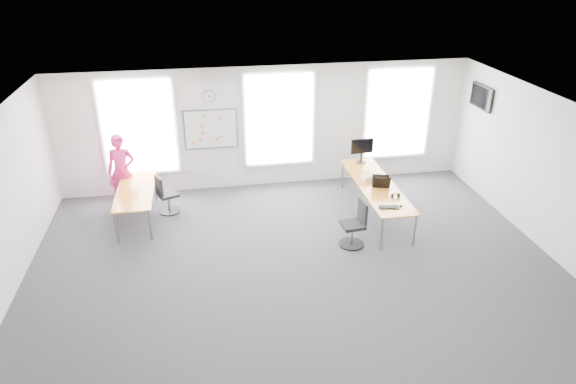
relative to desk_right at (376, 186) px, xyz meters
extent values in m
plane|color=#28292E|center=(-2.15, -1.98, -0.69)|extent=(10.00, 10.00, 0.00)
plane|color=white|center=(-2.15, -1.98, 2.31)|extent=(10.00, 10.00, 0.00)
plane|color=silver|center=(-2.15, 2.02, 0.81)|extent=(10.00, 0.00, 10.00)
plane|color=silver|center=(-2.15, -5.98, 0.81)|extent=(10.00, 0.00, 10.00)
plane|color=silver|center=(2.85, -1.98, 0.81)|extent=(0.00, 10.00, 10.00)
cube|color=white|center=(-5.15, 1.99, 1.01)|extent=(1.60, 0.06, 2.20)
cube|color=white|center=(-1.85, 1.99, 1.01)|extent=(1.60, 0.06, 2.20)
cube|color=white|center=(1.15, 1.99, 1.01)|extent=(1.60, 0.06, 2.20)
cube|color=gold|center=(0.00, 0.00, 0.03)|extent=(0.81, 3.03, 0.03)
cylinder|color=gray|center=(-0.34, -1.46, -0.34)|extent=(0.05, 0.05, 0.71)
cylinder|color=gray|center=(0.34, -1.46, -0.34)|extent=(0.05, 0.05, 0.71)
cylinder|color=gray|center=(-0.34, 1.46, -0.34)|extent=(0.05, 0.05, 0.71)
cylinder|color=gray|center=(0.34, 1.46, -0.34)|extent=(0.05, 0.05, 0.71)
cube|color=gold|center=(-5.23, 0.63, 0.01)|extent=(0.79, 1.97, 0.03)
cylinder|color=gray|center=(-5.56, -0.29, -0.35)|extent=(0.05, 0.05, 0.69)
cylinder|color=gray|center=(-4.90, -0.29, -0.35)|extent=(0.05, 0.05, 0.69)
cylinder|color=gray|center=(-5.56, 1.56, -0.35)|extent=(0.05, 0.05, 0.69)
cylinder|color=gray|center=(-4.90, 1.56, -0.35)|extent=(0.05, 0.05, 0.69)
cylinder|color=black|center=(-0.87, -1.20, -0.68)|extent=(0.51, 0.51, 0.03)
cylinder|color=gray|center=(-0.87, -1.20, -0.46)|extent=(0.06, 0.06, 0.41)
cube|color=black|center=(-0.87, -1.20, -0.23)|extent=(0.47, 0.47, 0.07)
cube|color=black|center=(-0.68, -1.18, 0.04)|extent=(0.08, 0.41, 0.44)
cylinder|color=black|center=(-4.57, 0.91, -0.68)|extent=(0.48, 0.48, 0.03)
cylinder|color=gray|center=(-4.57, 0.91, -0.47)|extent=(0.06, 0.06, 0.39)
cube|color=black|center=(-4.57, 0.91, -0.25)|extent=(0.54, 0.54, 0.07)
cube|color=black|center=(-4.74, 0.84, 0.01)|extent=(0.20, 0.38, 0.42)
imported|color=#D62376|center=(-5.57, 1.42, 0.17)|extent=(0.64, 0.43, 1.73)
cube|color=silver|center=(-3.50, 1.99, 0.86)|extent=(1.20, 0.03, 0.90)
cylinder|color=gray|center=(-3.50, 1.99, 1.66)|extent=(0.30, 0.04, 0.30)
cube|color=black|center=(2.80, 1.02, 1.61)|extent=(0.06, 0.90, 0.55)
cube|color=black|center=(-0.10, -1.11, 0.06)|extent=(0.43, 0.25, 0.02)
ellipsoid|color=black|center=(0.15, -1.12, 0.07)|extent=(0.07, 0.11, 0.04)
cylinder|color=black|center=(0.14, -0.78, 0.05)|extent=(0.06, 0.06, 0.01)
cylinder|color=black|center=(0.11, -0.71, 0.09)|extent=(0.04, 0.09, 0.09)
cylinder|color=black|center=(0.25, -0.71, 0.09)|extent=(0.04, 0.09, 0.09)
cylinder|color=gold|center=(0.11, -0.71, 0.09)|extent=(0.01, 0.10, 0.10)
cube|color=black|center=(0.18, -0.71, 0.14)|extent=(0.16, 0.02, 0.01)
cube|color=black|center=(0.04, -0.15, 0.20)|extent=(0.37, 0.18, 0.29)
cube|color=orange|center=(0.04, -0.24, 0.18)|extent=(0.35, 0.19, 0.27)
cube|color=black|center=(0.04, -0.25, 0.20)|extent=(0.37, 0.19, 0.28)
cube|color=beige|center=(-0.10, 0.25, 0.11)|extent=(0.40, 0.34, 0.12)
cylinder|color=black|center=(0.04, 1.26, 0.06)|extent=(0.23, 0.23, 0.02)
cylinder|color=black|center=(0.04, 1.26, 0.17)|extent=(0.05, 0.05, 0.23)
cube|color=black|center=(0.04, 1.24, 0.48)|extent=(0.55, 0.06, 0.37)
cube|color=black|center=(0.04, 1.22, 0.48)|extent=(0.51, 0.03, 0.33)
camera|label=1|loc=(-3.69, -9.77, 4.86)|focal=32.00mm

